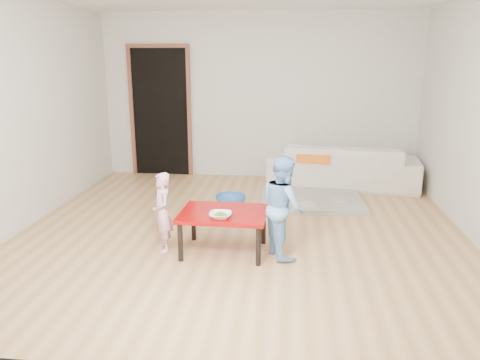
% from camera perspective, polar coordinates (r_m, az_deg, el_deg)
% --- Properties ---
extents(floor, '(5.00, 5.00, 0.01)m').
position_cam_1_polar(floor, '(5.39, 0.23, -6.13)').
color(floor, '#AC7E49').
rests_on(floor, ground).
extents(back_wall, '(5.00, 0.02, 2.60)m').
position_cam_1_polar(back_wall, '(7.55, 2.29, 10.12)').
color(back_wall, beige).
rests_on(back_wall, floor).
extents(left_wall, '(0.02, 5.00, 2.60)m').
position_cam_1_polar(left_wall, '(5.88, -24.97, 7.33)').
color(left_wall, beige).
rests_on(left_wall, floor).
extents(doorway, '(1.02, 0.08, 2.11)m').
position_cam_1_polar(doorway, '(7.83, -9.62, 8.08)').
color(doorway, brown).
rests_on(doorway, back_wall).
extents(sofa, '(2.29, 1.10, 0.65)m').
position_cam_1_polar(sofa, '(7.28, 12.37, 1.80)').
color(sofa, beige).
rests_on(sofa, floor).
extents(cushion, '(0.55, 0.50, 0.13)m').
position_cam_1_polar(cushion, '(7.02, 9.09, 2.87)').
color(cushion, orange).
rests_on(cushion, sofa).
extents(red_table, '(0.88, 0.67, 0.43)m').
position_cam_1_polar(red_table, '(4.75, -1.99, -6.35)').
color(red_table, '#8E0807').
rests_on(red_table, floor).
extents(bowl, '(0.22, 0.22, 0.05)m').
position_cam_1_polar(bowl, '(4.50, -2.40, -4.33)').
color(bowl, white).
rests_on(bowl, red_table).
extents(broccoli, '(0.12, 0.12, 0.06)m').
position_cam_1_polar(broccoli, '(4.50, -2.40, -4.31)').
color(broccoli, '#2D5919').
rests_on(broccoli, red_table).
extents(child_pink, '(0.32, 0.36, 0.82)m').
position_cam_1_polar(child_pink, '(4.79, -9.46, -3.91)').
color(child_pink, pink).
rests_on(child_pink, floor).
extents(child_blue, '(0.55, 0.60, 1.02)m').
position_cam_1_polar(child_blue, '(4.61, 5.31, -3.22)').
color(child_blue, '#6AAFF6').
rests_on(child_blue, floor).
extents(basin, '(0.40, 0.40, 0.13)m').
position_cam_1_polar(basin, '(6.27, -1.13, -2.45)').
color(basin, '#2E66B1').
rests_on(basin, floor).
extents(blanket, '(1.42, 1.21, 0.07)m').
position_cam_1_polar(blanket, '(6.45, 8.66, -2.40)').
color(blanket, '#B6AEA1').
rests_on(blanket, floor).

